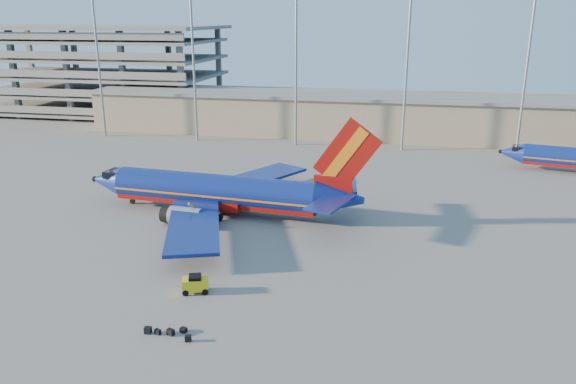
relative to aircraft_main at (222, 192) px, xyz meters
name	(u,v)px	position (x,y,z in m)	size (l,w,h in m)	color
ground	(260,233)	(6.35, -5.70, -2.75)	(220.00, 220.00, 0.00)	slate
terminal_building	(379,115)	(16.35, 52.30, 1.56)	(122.00, 16.00, 8.50)	gray
parking_garage	(97,65)	(-55.65, 68.35, 8.98)	(62.00, 32.00, 21.40)	slate
light_mast_row	(351,52)	(11.35, 40.30, 14.80)	(101.60, 1.60, 28.65)	gray
aircraft_main	(222,192)	(0.00, 0.00, 0.00)	(38.07, 36.52, 12.89)	navy
baggage_tug	(195,284)	(4.34, -20.74, -1.90)	(2.60, 2.04, 1.64)	yellow
luggage_pile	(168,332)	(4.81, -27.87, -2.52)	(4.01, 1.65, 0.54)	black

